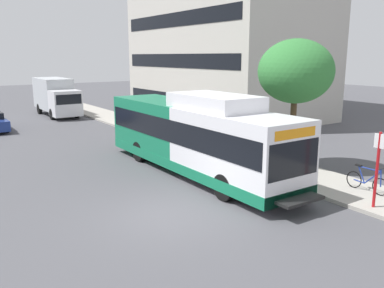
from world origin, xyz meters
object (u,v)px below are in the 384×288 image
bus_stop_sign_pole (377,164)px  street_tree_near_stop (296,72)px  box_truck_background (56,96)px  transit_bus (195,136)px  bicycle_parked (367,181)px

bus_stop_sign_pole → street_tree_near_stop: (1.72, 5.26, 2.84)m
bus_stop_sign_pole → box_truck_background: 28.96m
box_truck_background → transit_bus: bearing=-90.2°
transit_bus → bus_stop_sign_pole: (2.42, -7.18, -0.05)m
bicycle_parked → box_truck_background: 28.05m
bus_stop_sign_pole → box_truck_background: size_ratio=0.37×
transit_bus → box_truck_background: size_ratio=1.75×
bus_stop_sign_pole → box_truck_background: (-2.35, 28.86, 0.09)m
box_truck_background → bicycle_parked: bearing=-82.6°
transit_bus → street_tree_near_stop: 5.35m
street_tree_near_stop → box_truck_background: bearing=99.8°
transit_bus → bus_stop_sign_pole: bearing=-71.3°
bus_stop_sign_pole → box_truck_background: box_truck_background is taller
bus_stop_sign_pole → bicycle_parked: bus_stop_sign_pole is taller
bicycle_parked → transit_bus: bearing=121.2°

